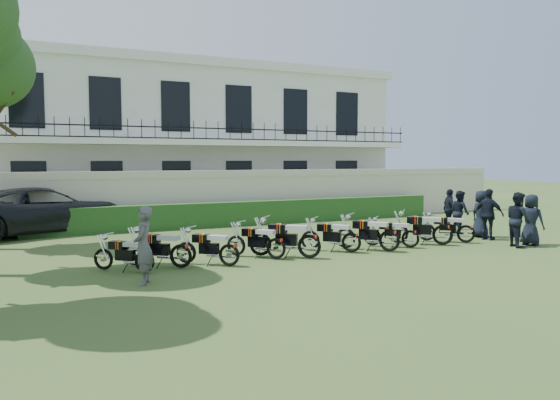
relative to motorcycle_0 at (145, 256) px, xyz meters
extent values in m
plane|color=#345221|center=(5.28, 0.74, -0.42)|extent=(100.00, 100.00, 0.00)
cube|color=beige|center=(5.28, 8.74, 0.58)|extent=(30.00, 0.30, 2.00)
cube|color=beige|center=(5.28, 8.74, 1.73)|extent=(30.00, 0.35, 0.30)
cube|color=#163F17|center=(6.28, 7.94, 0.08)|extent=(18.00, 0.60, 1.00)
cube|color=white|center=(5.28, 14.74, 3.08)|extent=(20.00, 8.00, 7.00)
cube|color=white|center=(5.28, 14.74, 6.78)|extent=(20.40, 8.40, 0.40)
cube|color=white|center=(5.28, 10.04, 3.08)|extent=(20.00, 1.40, 0.25)
cube|color=black|center=(5.28, 9.39, 3.68)|extent=(20.00, 0.05, 0.05)
cube|color=black|center=(5.28, 9.39, 3.23)|extent=(20.00, 0.05, 0.05)
cube|color=black|center=(-2.22, 10.76, 1.18)|extent=(1.30, 0.12, 2.20)
cube|color=black|center=(-2.22, 10.76, 4.68)|extent=(1.30, 0.12, 2.20)
cube|color=black|center=(0.78, 10.76, 1.18)|extent=(1.30, 0.12, 2.20)
cube|color=black|center=(0.78, 10.76, 4.68)|extent=(1.30, 0.12, 2.20)
cube|color=black|center=(3.78, 10.76, 1.18)|extent=(1.30, 0.12, 2.20)
cube|color=black|center=(3.78, 10.76, 4.68)|extent=(1.30, 0.12, 2.20)
cube|color=black|center=(6.78, 10.76, 1.18)|extent=(1.30, 0.12, 2.20)
cube|color=black|center=(6.78, 10.76, 4.68)|extent=(1.30, 0.12, 2.20)
cube|color=black|center=(9.78, 10.76, 1.18)|extent=(1.30, 0.12, 2.20)
cube|color=black|center=(9.78, 10.76, 4.68)|extent=(1.30, 0.12, 2.20)
cube|color=black|center=(12.78, 10.76, 1.18)|extent=(1.30, 0.12, 2.20)
cube|color=black|center=(12.78, 10.76, 4.68)|extent=(1.30, 0.12, 2.20)
torus|color=black|center=(0.42, -0.38, -0.16)|extent=(0.45, 0.42, 0.54)
torus|color=black|center=(-0.43, 0.39, -0.16)|extent=(0.45, 0.42, 0.54)
cube|color=black|center=(0.03, -0.03, -0.03)|extent=(0.47, 0.44, 0.26)
cube|color=black|center=(-0.12, 0.11, 0.21)|extent=(0.45, 0.44, 0.19)
cube|color=red|center=(-0.12, 0.11, 0.22)|extent=(0.16, 0.25, 0.20)
cube|color=yellow|center=(-0.08, 0.07, 0.22)|extent=(0.13, 0.24, 0.20)
cube|color=#B8B8B8|center=(0.21, -0.19, 0.25)|extent=(0.50, 0.48, 0.11)
cylinder|color=silver|center=(-0.33, 0.30, 0.48)|extent=(0.38, 0.41, 0.03)
torus|color=black|center=(1.43, -0.27, -0.13)|extent=(0.52, 0.46, 0.61)
torus|color=black|center=(0.45, 0.56, -0.13)|extent=(0.52, 0.46, 0.61)
cube|color=black|center=(0.98, 0.11, 0.02)|extent=(0.53, 0.49, 0.30)
cube|color=black|center=(0.80, 0.26, 0.29)|extent=(0.51, 0.49, 0.22)
cube|color=red|center=(0.80, 0.26, 0.30)|extent=(0.17, 0.28, 0.23)
cube|color=yellow|center=(0.85, 0.22, 0.30)|extent=(0.14, 0.27, 0.23)
cube|color=#B8B8B8|center=(1.18, -0.06, 0.33)|extent=(0.57, 0.54, 0.12)
cylinder|color=silver|center=(0.56, 0.47, 0.59)|extent=(0.41, 0.47, 0.03)
torus|color=black|center=(2.56, -0.60, -0.14)|extent=(0.47, 0.46, 0.58)
torus|color=black|center=(1.68, 0.26, -0.14)|extent=(0.47, 0.46, 0.58)
cube|color=black|center=(2.16, -0.20, 0.00)|extent=(0.49, 0.49, 0.28)
cube|color=black|center=(2.00, -0.05, 0.26)|extent=(0.48, 0.47, 0.21)
cube|color=red|center=(2.00, -0.05, 0.27)|extent=(0.17, 0.26, 0.22)
cube|color=yellow|center=(2.04, -0.09, 0.27)|extent=(0.15, 0.25, 0.22)
cube|color=#B8B8B8|center=(2.34, -0.38, 0.30)|extent=(0.53, 0.53, 0.11)
cylinder|color=silver|center=(1.78, 0.16, 0.54)|extent=(0.42, 0.43, 0.03)
torus|color=black|center=(4.04, -0.27, -0.14)|extent=(0.44, 0.51, 0.59)
torus|color=black|center=(3.24, 0.69, -0.14)|extent=(0.44, 0.51, 0.59)
cube|color=black|center=(3.67, 0.17, 0.01)|extent=(0.47, 0.52, 0.29)
cube|color=black|center=(3.53, 0.34, 0.27)|extent=(0.47, 0.49, 0.21)
cube|color=red|center=(3.53, 0.34, 0.28)|extent=(0.20, 0.26, 0.22)
cube|color=yellow|center=(3.57, 0.30, 0.28)|extent=(0.17, 0.25, 0.22)
cube|color=#B8B8B8|center=(3.84, -0.02, 0.31)|extent=(0.51, 0.55, 0.12)
cylinder|color=silver|center=(3.34, 0.58, 0.56)|extent=(0.46, 0.39, 0.03)
torus|color=black|center=(5.04, -0.60, -0.09)|extent=(0.56, 0.52, 0.67)
torus|color=black|center=(3.98, 0.36, -0.09)|extent=(0.56, 0.52, 0.67)
cube|color=black|center=(4.55, -0.16, 0.07)|extent=(0.58, 0.55, 0.33)
cube|color=black|center=(4.36, 0.01, 0.37)|extent=(0.56, 0.54, 0.24)
cube|color=red|center=(4.36, 0.01, 0.38)|extent=(0.19, 0.31, 0.25)
cube|color=yellow|center=(4.41, -0.03, 0.38)|extent=(0.16, 0.29, 0.25)
cube|color=#B8B8B8|center=(4.77, -0.36, 0.41)|extent=(0.62, 0.60, 0.13)
cylinder|color=silver|center=(4.10, 0.25, 0.70)|extent=(0.47, 0.51, 0.03)
torus|color=black|center=(6.54, -0.27, -0.13)|extent=(0.47, 0.49, 0.59)
torus|color=black|center=(5.66, 0.64, -0.13)|extent=(0.47, 0.49, 0.59)
cube|color=black|center=(6.13, 0.15, 0.01)|extent=(0.50, 0.51, 0.29)
cube|color=black|center=(5.98, 0.31, 0.28)|extent=(0.48, 0.49, 0.21)
cube|color=red|center=(5.98, 0.31, 0.28)|extent=(0.19, 0.27, 0.22)
cube|color=yellow|center=(6.02, 0.27, 0.28)|extent=(0.16, 0.26, 0.22)
cube|color=#B8B8B8|center=(6.31, -0.04, 0.31)|extent=(0.54, 0.55, 0.12)
cylinder|color=silver|center=(5.76, 0.54, 0.57)|extent=(0.44, 0.42, 0.03)
torus|color=black|center=(7.61, -0.73, -0.11)|extent=(0.47, 0.56, 0.64)
torus|color=black|center=(6.77, 0.34, -0.11)|extent=(0.47, 0.56, 0.64)
cube|color=black|center=(7.22, -0.23, 0.05)|extent=(0.51, 0.57, 0.31)
cube|color=black|center=(7.07, -0.05, 0.33)|extent=(0.51, 0.54, 0.23)
cube|color=red|center=(7.07, -0.05, 0.34)|extent=(0.22, 0.28, 0.24)
cube|color=yellow|center=(7.11, -0.09, 0.34)|extent=(0.19, 0.27, 0.24)
cube|color=#B8B8B8|center=(7.40, -0.46, 0.37)|extent=(0.56, 0.61, 0.13)
cylinder|color=silver|center=(6.86, 0.22, 0.65)|extent=(0.51, 0.42, 0.03)
torus|color=black|center=(8.64, -0.32, -0.15)|extent=(0.45, 0.45, 0.55)
torus|color=black|center=(7.81, 0.52, -0.15)|extent=(0.45, 0.45, 0.55)
cube|color=black|center=(8.26, 0.07, -0.02)|extent=(0.47, 0.47, 0.27)
cube|color=black|center=(8.11, 0.22, 0.23)|extent=(0.45, 0.46, 0.20)
cube|color=red|center=(8.11, 0.22, 0.24)|extent=(0.17, 0.25, 0.21)
cube|color=yellow|center=(8.15, 0.18, 0.24)|extent=(0.15, 0.24, 0.21)
cube|color=#B8B8B8|center=(8.43, -0.11, 0.26)|extent=(0.50, 0.51, 0.11)
cylinder|color=silver|center=(7.91, 0.42, 0.50)|extent=(0.41, 0.40, 0.03)
torus|color=black|center=(10.01, -0.40, -0.11)|extent=(0.55, 0.50, 0.65)
torus|color=black|center=(8.97, 0.51, -0.11)|extent=(0.55, 0.50, 0.65)
cube|color=black|center=(9.53, 0.02, 0.05)|extent=(0.57, 0.53, 0.32)
cube|color=black|center=(9.35, 0.18, 0.34)|extent=(0.54, 0.52, 0.23)
cube|color=red|center=(9.35, 0.18, 0.35)|extent=(0.18, 0.30, 0.24)
cube|color=yellow|center=(9.40, 0.14, 0.35)|extent=(0.15, 0.29, 0.24)
cube|color=#B8B8B8|center=(9.75, -0.17, 0.38)|extent=(0.61, 0.58, 0.13)
cylinder|color=silver|center=(9.09, 0.40, 0.66)|extent=(0.44, 0.50, 0.03)
torus|color=black|center=(10.97, -0.35, -0.13)|extent=(0.47, 0.49, 0.59)
torus|color=black|center=(10.10, 0.55, -0.13)|extent=(0.47, 0.49, 0.59)
cube|color=black|center=(10.57, 0.06, 0.01)|extent=(0.49, 0.50, 0.29)
cube|color=black|center=(10.41, 0.22, 0.27)|extent=(0.48, 0.49, 0.21)
cube|color=red|center=(10.41, 0.22, 0.28)|extent=(0.18, 0.27, 0.22)
cube|color=yellow|center=(10.45, 0.18, 0.28)|extent=(0.16, 0.25, 0.22)
cube|color=#B8B8B8|center=(10.75, -0.12, 0.31)|extent=(0.53, 0.54, 0.12)
cylinder|color=silver|center=(10.20, 0.45, 0.56)|extent=(0.44, 0.42, 0.03)
imported|color=black|center=(-1.88, 8.79, 0.45)|extent=(6.88, 4.72, 1.75)
imported|color=#57575C|center=(-0.27, -1.17, 0.44)|extent=(0.62, 0.74, 1.74)
imported|color=black|center=(12.11, -1.11, 0.40)|extent=(0.74, 0.93, 1.65)
imported|color=black|center=(11.49, -1.14, 0.45)|extent=(0.91, 1.02, 1.74)
imported|color=black|center=(11.80, 0.33, 0.46)|extent=(0.75, 1.12, 1.76)
imported|color=black|center=(12.06, 0.92, 0.41)|extent=(0.53, 0.82, 1.67)
imported|color=black|center=(12.13, 2.01, 0.38)|extent=(0.78, 0.91, 1.61)
imported|color=black|center=(12.49, 2.94, 0.38)|extent=(0.69, 1.02, 1.61)
camera|label=1|loc=(-2.81, -13.18, 2.34)|focal=35.00mm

